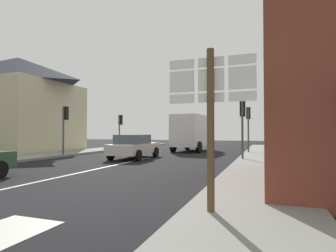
{
  "coord_description": "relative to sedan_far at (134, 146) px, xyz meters",
  "views": [
    {
      "loc": [
        7.0,
        -3.91,
        1.62
      ],
      "look_at": [
        1.86,
        10.38,
        1.97
      ],
      "focal_mm": 29.21,
      "sensor_mm": 36.0,
      "label": 1
    }
  ],
  "objects": [
    {
      "name": "ground_plane",
      "position": [
        0.65,
        -1.19,
        -0.76
      ],
      "size": [
        80.0,
        80.0,
        0.0
      ],
      "primitive_type": "plane",
      "color": "black"
    },
    {
      "name": "sidewalk_right",
      "position": [
        7.42,
        -3.19,
        -0.69
      ],
      "size": [
        2.64,
        44.0,
        0.14
      ],
      "primitive_type": "cube",
      "color": "gray",
      "rests_on": "ground"
    },
    {
      "name": "sidewalk_left",
      "position": [
        -6.12,
        -3.19,
        -0.69
      ],
      "size": [
        2.64,
        44.0,
        0.14
      ],
      "primitive_type": "cube",
      "color": "gray",
      "rests_on": "ground"
    },
    {
      "name": "lane_centre_stripe",
      "position": [
        0.65,
        -5.19,
        -0.75
      ],
      "size": [
        0.16,
        12.0,
        0.01
      ],
      "primitive_type": "cube",
      "color": "silver",
      "rests_on": "ground"
    },
    {
      "name": "clapboard_house_left",
      "position": [
        -11.77,
        1.98,
        3.22
      ],
      "size": [
        8.89,
        8.6,
        7.86
      ],
      "color": "beige",
      "rests_on": "ground"
    },
    {
      "name": "sedan_far",
      "position": [
        0.0,
        0.0,
        0.0
      ],
      "size": [
        2.04,
        4.23,
        1.47
      ],
      "color": "beige",
      "rests_on": "ground"
    },
    {
      "name": "delivery_truck",
      "position": [
        1.68,
        7.5,
        0.89
      ],
      "size": [
        2.78,
        5.14,
        3.05
      ],
      "color": "silver",
      "rests_on": "ground"
    },
    {
      "name": "route_sign_post",
      "position": [
        6.67,
        -9.97,
        1.24
      ],
      "size": [
        1.66,
        0.14,
        3.2
      ],
      "color": "brown",
      "rests_on": "ground"
    },
    {
      "name": "traffic_light_near_right",
      "position": [
        6.4,
        0.92,
        1.77
      ],
      "size": [
        0.3,
        0.49,
        3.41
      ],
      "color": "#47474C",
      "rests_on": "ground"
    },
    {
      "name": "traffic_light_far_left",
      "position": [
        -5.1,
        7.23,
        1.62
      ],
      "size": [
        0.3,
        0.49,
        3.22
      ],
      "color": "#47474C",
      "rests_on": "ground"
    },
    {
      "name": "traffic_light_near_left",
      "position": [
        -5.1,
        -0.17,
        1.73
      ],
      "size": [
        0.3,
        0.49,
        3.36
      ],
      "color": "#47474C",
      "rests_on": "ground"
    },
    {
      "name": "traffic_light_far_right",
      "position": [
        6.4,
        6.37,
        1.84
      ],
      "size": [
        0.3,
        0.49,
        3.51
      ],
      "color": "#47474C",
      "rests_on": "ground"
    }
  ]
}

